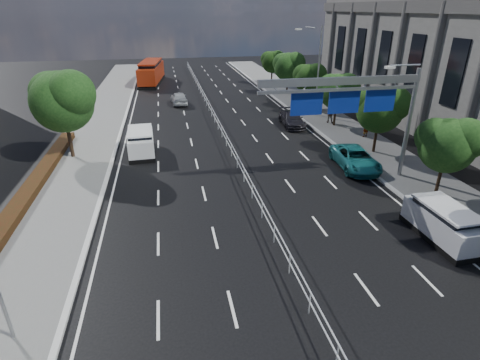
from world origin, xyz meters
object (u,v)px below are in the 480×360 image
object	(u,v)px
overhead_gantry	(357,97)
parked_car_teal	(355,158)
silver_minivan	(444,223)
parked_car_dark	(292,119)
near_car_silver	(179,98)
near_car_dark	(149,69)
red_bus	(151,72)
pedestrian_a	(366,127)
white_minivan	(141,142)
pedestrian_b	(330,113)

from	to	relation	value
overhead_gantry	parked_car_teal	distance (m)	5.49
silver_minivan	parked_car_dark	bearing A→B (deg)	91.87
near_car_silver	silver_minivan	distance (m)	33.54
near_car_silver	near_car_dark	xyz separation A→B (m)	(-4.08, 23.96, 0.04)
overhead_gantry	near_car_dark	distance (m)	50.39
red_bus	pedestrian_a	size ratio (longest dim) A/B	6.51
overhead_gantry	pedestrian_a	xyz separation A→B (m)	(5.62, 8.03, -4.61)
red_bus	parked_car_dark	xyz separation A→B (m)	(13.71, -25.95, -1.03)
white_minivan	near_car_dark	distance (m)	40.26
near_car_silver	red_bus	bearing A→B (deg)	-80.68
pedestrian_a	near_car_silver	bearing A→B (deg)	-68.61
silver_minivan	parked_car_teal	world-z (taller)	silver_minivan
near_car_dark	pedestrian_b	xyz separation A→B (m)	(18.28, -35.29, 0.28)
parked_car_teal	parked_car_dark	size ratio (longest dim) A/B	1.10
overhead_gantry	red_bus	bearing A→B (deg)	108.76
near_car_dark	pedestrian_b	bearing A→B (deg)	115.01
pedestrian_b	red_bus	bearing A→B (deg)	-25.06
red_bus	white_minivan	bearing A→B (deg)	-83.46
overhead_gantry	red_bus	xyz separation A→B (m)	(-13.22, 38.92, -3.90)
near_car_silver	parked_car_dark	size ratio (longest dim) A/B	0.91
near_car_dark	parked_car_dark	bearing A→B (deg)	109.88
overhead_gantry	pedestrian_a	world-z (taller)	overhead_gantry
red_bus	pedestrian_b	bearing A→B (deg)	-48.77
white_minivan	parked_car_teal	distance (m)	16.27
red_bus	parked_car_teal	distance (m)	39.83
white_minivan	pedestrian_a	xyz separation A→B (m)	(19.19, 0.10, 0.05)
near_car_silver	parked_car_dark	distance (m)	15.27
near_car_dark	silver_minivan	xyz separation A→B (m)	(15.48, -55.51, 0.11)
white_minivan	parked_car_dark	size ratio (longest dim) A/B	0.97
near_car_silver	pedestrian_a	size ratio (longest dim) A/B	2.48
silver_minivan	pedestrian_a	size ratio (longest dim) A/B	2.51
white_minivan	pedestrian_a	world-z (taller)	white_minivan
parked_car_dark	near_car_dark	bearing A→B (deg)	116.66
red_bus	parked_car_dark	world-z (taller)	red_bus
white_minivan	near_car_silver	size ratio (longest dim) A/B	1.07
overhead_gantry	white_minivan	distance (m)	16.39
overhead_gantry	white_minivan	world-z (taller)	overhead_gantry
white_minivan	red_bus	distance (m)	31.00
parked_car_dark	red_bus	bearing A→B (deg)	122.26
near_car_dark	parked_car_dark	size ratio (longest dim) A/B	0.99
red_bus	silver_minivan	distance (m)	48.55
silver_minivan	pedestrian_b	xyz separation A→B (m)	(2.80, 20.22, 0.17)
white_minivan	parked_car_dark	xyz separation A→B (m)	(14.06, 5.04, -0.28)
overhead_gantry	silver_minivan	size ratio (longest dim) A/B	2.37
red_bus	silver_minivan	xyz separation A→B (m)	(14.78, -46.24, -0.83)
white_minivan	red_bus	size ratio (longest dim) A/B	0.41
near_car_silver	parked_car_teal	size ratio (longest dim) A/B	0.83
near_car_silver	pedestrian_b	size ratio (longest dim) A/B	2.35
overhead_gantry	near_car_dark	world-z (taller)	overhead_gantry
silver_minivan	overhead_gantry	bearing A→B (deg)	100.87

